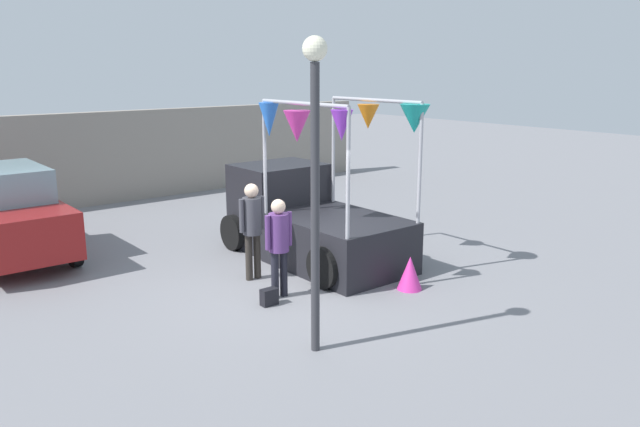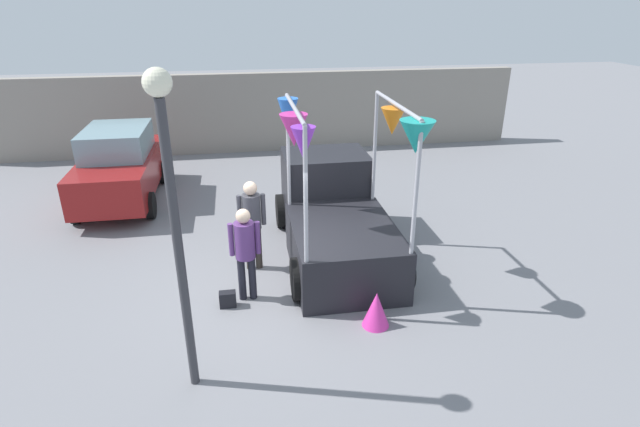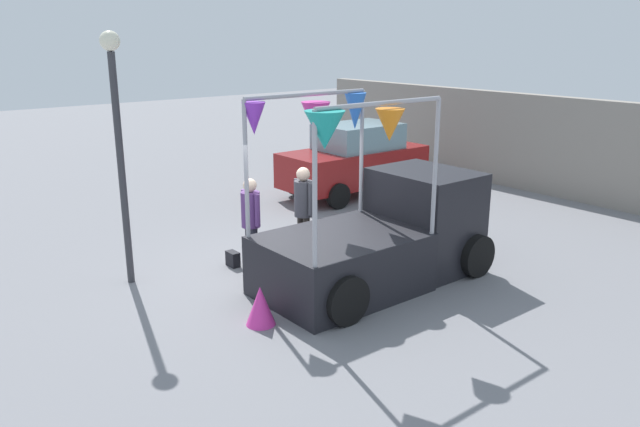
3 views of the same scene
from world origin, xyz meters
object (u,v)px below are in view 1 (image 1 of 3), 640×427
at_px(handbag, 269,297).
at_px(folded_kite_bundle_magenta, 410,273).
at_px(street_lamp, 315,155).
at_px(parked_car, 7,214).
at_px(person_customer, 279,239).
at_px(person_vendor, 252,222).
at_px(vendor_truck, 307,215).

bearing_deg(handbag, folded_kite_bundle_magenta, -21.70).
height_order(handbag, street_lamp, street_lamp).
xyz_separation_m(parked_car, street_lamp, (2.21, -7.16, 1.77)).
bearing_deg(folded_kite_bundle_magenta, parked_car, 128.40).
height_order(person_customer, person_vendor, person_vendor).
bearing_deg(folded_kite_bundle_magenta, handbag, 158.30).
bearing_deg(handbag, person_customer, 29.74).
xyz_separation_m(parked_car, handbag, (2.66, -5.38, -0.80)).
distance_m(parked_car, street_lamp, 7.70).
bearing_deg(vendor_truck, parked_car, 143.31).
bearing_deg(parked_car, person_vendor, -52.43).
relative_size(vendor_truck, parked_car, 1.02).
xyz_separation_m(handbag, street_lamp, (-0.45, -1.78, 2.58)).
bearing_deg(handbag, vendor_truck, 39.50).
relative_size(person_customer, person_vendor, 0.95).
xyz_separation_m(vendor_truck, street_lamp, (-2.61, -3.57, 1.85)).
height_order(street_lamp, folded_kite_bundle_magenta, street_lamp).
distance_m(street_lamp, folded_kite_bundle_magenta, 3.79).
relative_size(handbag, folded_kite_bundle_magenta, 0.47).
bearing_deg(handbag, parked_car, 116.29).
height_order(parked_car, folded_kite_bundle_magenta, parked_car).
distance_m(parked_car, person_vendor, 5.20).
height_order(person_vendor, handbag, person_vendor).
relative_size(street_lamp, folded_kite_bundle_magenta, 7.01).
relative_size(person_vendor, street_lamp, 0.43).
height_order(vendor_truck, person_vendor, vendor_truck).
bearing_deg(person_vendor, parked_car, 127.57).
xyz_separation_m(person_customer, person_vendor, (0.16, 1.06, 0.06)).
bearing_deg(person_customer, handbag, -150.26).
bearing_deg(street_lamp, parked_car, 107.16).
relative_size(person_vendor, folded_kite_bundle_magenta, 2.98).
xyz_separation_m(vendor_truck, person_customer, (-1.82, -1.59, 0.16)).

